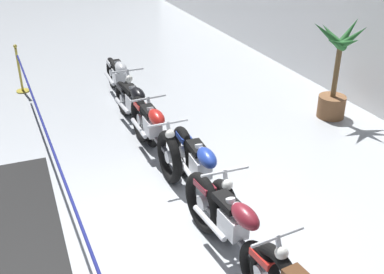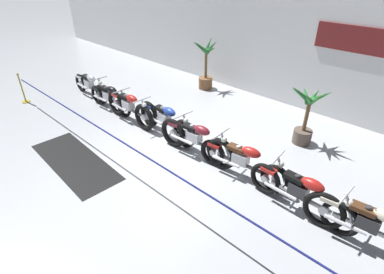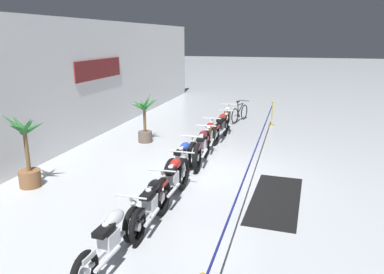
{
  "view_description": "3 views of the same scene",
  "coord_description": "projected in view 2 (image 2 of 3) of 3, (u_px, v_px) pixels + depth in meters",
  "views": [
    {
      "loc": [
        4.4,
        -1.71,
        4.0
      ],
      "look_at": [
        -1.25,
        0.78,
        0.75
      ],
      "focal_mm": 45.0,
      "sensor_mm": 36.0,
      "label": 1
    },
    {
      "loc": [
        4.89,
        -4.17,
        4.38
      ],
      "look_at": [
        0.68,
        0.28,
        0.69
      ],
      "focal_mm": 28.0,
      "sensor_mm": 36.0,
      "label": 2
    },
    {
      "loc": [
        -9.57,
        -2.02,
        3.62
      ],
      "look_at": [
        0.8,
        0.85,
        0.72
      ],
      "focal_mm": 35.0,
      "sensor_mm": 36.0,
      "label": 3
    }
  ],
  "objects": [
    {
      "name": "potted_palm_right_of_row",
      "position": [
        206.0,
        68.0,
        11.26
      ],
      "size": [
        0.99,
        1.02,
        1.92
      ],
      "color": "brown",
      "rests_on": "ground"
    },
    {
      "name": "motorcycle_maroon_4",
      "position": [
        196.0,
        140.0,
        7.43
      ],
      "size": [
        2.35,
        0.62,
        0.98
      ],
      "color": "black",
      "rests_on": "ground"
    },
    {
      "name": "motorcycle_red_5",
      "position": [
        243.0,
        161.0,
        6.72
      ],
      "size": [
        2.3,
        0.63,
        0.92
      ],
      "color": "black",
      "rests_on": "ground"
    },
    {
      "name": "floor_banner",
      "position": [
        75.0,
        161.0,
        7.47
      ],
      "size": [
        3.01,
        1.21,
        0.01
      ],
      "primitive_type": "cube",
      "rotation": [
        0.0,
        0.0,
        -0.05
      ],
      "color": "black",
      "rests_on": "ground"
    },
    {
      "name": "motorcycle_cream_7",
      "position": [
        371.0,
        226.0,
        5.04
      ],
      "size": [
        2.27,
        0.62,
        0.97
      ],
      "color": "black",
      "rests_on": "ground"
    },
    {
      "name": "stanchion_far_left",
      "position": [
        90.0,
        126.0,
        7.48
      ],
      "size": [
        11.97,
        0.28,
        1.05
      ],
      "color": "gold",
      "rests_on": "ground"
    },
    {
      "name": "motorcycle_red_6",
      "position": [
        301.0,
        193.0,
        5.78
      ],
      "size": [
        2.3,
        0.62,
        0.94
      ],
      "color": "black",
      "rests_on": "ground"
    },
    {
      "name": "back_wall",
      "position": [
        278.0,
        38.0,
        9.84
      ],
      "size": [
        28.0,
        0.29,
        4.2
      ],
      "color": "white",
      "rests_on": "ground"
    },
    {
      "name": "ground_plane",
      "position": [
        165.0,
        155.0,
        7.73
      ],
      "size": [
        120.0,
        120.0,
        0.0
      ],
      "primitive_type": "plane",
      "color": "#B2B7BC"
    },
    {
      "name": "potted_palm_left_of_row",
      "position": [
        306.0,
        115.0,
        7.81
      ],
      "size": [
        1.13,
        0.97,
        1.71
      ],
      "color": "brown",
      "rests_on": "ground"
    },
    {
      "name": "motorcycle_silver_0",
      "position": [
        90.0,
        85.0,
        10.7
      ],
      "size": [
        2.19,
        0.62,
        0.91
      ],
      "color": "black",
      "rests_on": "ground"
    },
    {
      "name": "motorcycle_blue_3",
      "position": [
        166.0,
        121.0,
        8.33
      ],
      "size": [
        2.37,
        0.62,
        0.97
      ],
      "color": "black",
      "rests_on": "ground"
    },
    {
      "name": "motorcycle_black_1",
      "position": [
        110.0,
        97.0,
        9.77
      ],
      "size": [
        2.12,
        0.62,
        0.91
      ],
      "color": "black",
      "rests_on": "ground"
    },
    {
      "name": "motorcycle_red_2",
      "position": [
        129.0,
        108.0,
        9.03
      ],
      "size": [
        2.23,
        0.62,
        0.98
      ],
      "color": "black",
      "rests_on": "ground"
    }
  ]
}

